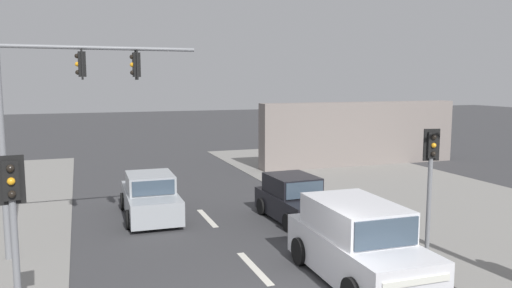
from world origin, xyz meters
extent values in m
cube|color=silver|center=(0.00, 3.00, 0.00)|extent=(0.20, 2.40, 0.01)
cube|color=silver|center=(0.00, 8.00, 0.00)|extent=(0.20, 2.40, 0.01)
cylinder|color=slate|center=(-6.05, 5.81, 3.00)|extent=(0.18, 0.18, 6.00)
cylinder|color=slate|center=(-3.45, 5.88, 5.70)|extent=(5.20, 0.24, 0.11)
cube|color=black|center=(-3.97, 5.86, 5.25)|extent=(0.21, 0.26, 0.68)
cube|color=black|center=(-3.97, 5.86, 5.25)|extent=(0.05, 0.44, 0.84)
sphere|color=black|center=(-4.09, 5.86, 5.47)|extent=(0.13, 0.13, 0.13)
sphere|color=orange|center=(-4.09, 5.86, 5.25)|extent=(0.13, 0.13, 0.13)
sphere|color=black|center=(-4.09, 5.86, 5.03)|extent=(0.13, 0.13, 0.13)
cube|color=black|center=(-2.51, 5.90, 5.25)|extent=(0.21, 0.26, 0.68)
cube|color=black|center=(-2.51, 5.90, 5.25)|extent=(0.05, 0.44, 0.84)
sphere|color=black|center=(-2.63, 5.90, 5.47)|extent=(0.13, 0.13, 0.13)
sphere|color=orange|center=(-2.63, 5.90, 5.25)|extent=(0.13, 0.13, 0.13)
sphere|color=black|center=(-2.63, 5.90, 5.03)|extent=(0.13, 0.13, 0.13)
cylinder|color=slate|center=(4.56, 1.98, 1.40)|extent=(0.12, 0.12, 2.80)
cube|color=black|center=(4.56, 1.98, 3.14)|extent=(0.29, 0.25, 0.68)
cube|color=black|center=(4.56, 1.98, 3.14)|extent=(0.44, 0.12, 0.84)
sphere|color=black|center=(4.54, 1.86, 3.36)|extent=(0.13, 0.13, 0.13)
sphere|color=orange|center=(4.54, 1.86, 3.14)|extent=(0.13, 0.13, 0.13)
sphere|color=black|center=(4.54, 1.86, 2.92)|extent=(0.13, 0.13, 0.13)
cylinder|color=slate|center=(-5.24, 0.53, 1.40)|extent=(0.12, 0.12, 2.80)
cube|color=black|center=(-5.24, 0.53, 3.14)|extent=(0.29, 0.23, 0.68)
cube|color=black|center=(-5.24, 0.53, 3.14)|extent=(0.44, 0.10, 0.84)
sphere|color=black|center=(-5.22, 0.41, 3.36)|extent=(0.13, 0.13, 0.13)
sphere|color=orange|center=(-5.22, 0.41, 3.14)|extent=(0.13, 0.13, 0.13)
sphere|color=black|center=(-5.22, 0.41, 2.92)|extent=(0.13, 0.13, 0.13)
cube|color=gray|center=(11.00, 16.00, 1.80)|extent=(12.00, 1.00, 3.60)
cube|color=#A3A8AD|center=(-1.84, 8.88, 0.54)|extent=(1.77, 4.23, 0.80)
cube|color=#A3A8AD|center=(-1.84, 8.83, 1.25)|extent=(1.59, 1.93, 0.62)
cube|color=#384756|center=(-1.83, 9.79, 1.25)|extent=(1.44, 0.08, 0.53)
cube|color=#384756|center=(-1.86, 7.86, 1.25)|extent=(1.40, 0.08, 0.50)
cube|color=white|center=(-1.81, 10.99, 0.72)|extent=(1.45, 0.06, 0.14)
cylinder|color=black|center=(-2.67, 10.19, 0.32)|extent=(0.20, 0.64, 0.64)
cylinder|color=black|center=(-0.97, 10.16, 0.32)|extent=(0.20, 0.64, 0.64)
cylinder|color=black|center=(-2.71, 7.59, 0.32)|extent=(0.20, 0.64, 0.64)
cylinder|color=black|center=(-1.01, 7.56, 0.32)|extent=(0.20, 0.64, 0.64)
cube|color=black|center=(2.81, 6.70, 0.51)|extent=(1.73, 3.66, 0.76)
cube|color=black|center=(2.80, 7.00, 1.21)|extent=(1.55, 1.95, 0.64)
cube|color=#384756|center=(2.83, 6.03, 1.21)|extent=(1.36, 0.11, 0.54)
cube|color=#384756|center=(2.76, 7.97, 1.21)|extent=(1.33, 0.11, 0.51)
cube|color=white|center=(2.88, 4.88, 0.68)|extent=(1.36, 0.09, 0.14)
cylinder|color=black|center=(3.65, 5.61, 0.30)|extent=(0.20, 0.61, 0.60)
cylinder|color=black|center=(2.05, 5.55, 0.30)|extent=(0.20, 0.61, 0.60)
cylinder|color=black|center=(3.57, 7.84, 0.30)|extent=(0.20, 0.61, 0.60)
cylinder|color=black|center=(1.97, 7.78, 0.30)|extent=(0.20, 0.61, 0.60)
cube|color=silver|center=(2.10, 1.42, 0.64)|extent=(1.94, 4.54, 1.00)
cube|color=silver|center=(2.11, 1.62, 1.52)|extent=(1.78, 2.74, 0.76)
cube|color=#384756|center=(2.08, 0.25, 1.52)|extent=(1.58, 0.09, 0.65)
cube|color=#384756|center=(2.14, 2.99, 1.52)|extent=(1.55, 0.09, 0.61)
cube|color=white|center=(2.05, -0.85, 0.86)|extent=(1.56, 0.07, 0.14)
cylinder|color=black|center=(2.99, 0.01, 0.36)|extent=(0.24, 0.72, 0.72)
cylinder|color=black|center=(3.05, 2.80, 0.36)|extent=(0.24, 0.72, 0.72)
cylinder|color=black|center=(1.21, 2.84, 0.36)|extent=(0.24, 0.72, 0.72)
camera|label=1|loc=(-4.11, -8.66, 4.81)|focal=35.00mm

